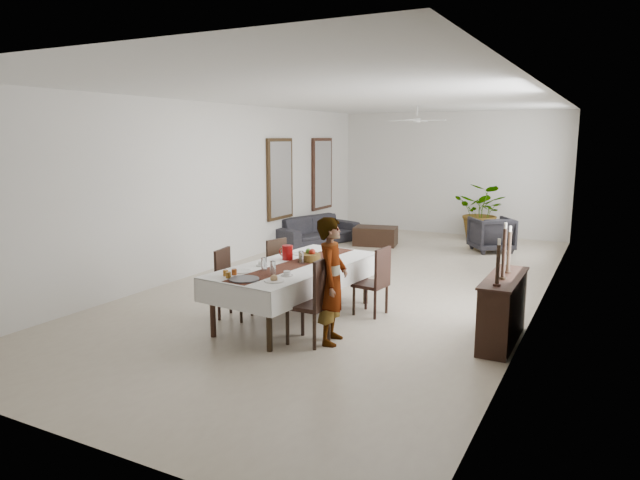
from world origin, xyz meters
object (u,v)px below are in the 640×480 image
(red_pitcher, at_px, (287,253))
(sideboard_body, at_px, (502,311))
(sofa, at_px, (316,230))
(woman, at_px, (332,281))
(dining_table_top, at_px, (296,266))

(red_pitcher, relative_size, sideboard_body, 0.15)
(sideboard_body, distance_m, sofa, 7.19)
(woman, distance_m, sideboard_body, 2.17)
(dining_table_top, relative_size, sofa, 1.13)
(woman, bearing_deg, sofa, 16.59)
(sideboard_body, bearing_deg, dining_table_top, -172.19)
(dining_table_top, distance_m, sofa, 5.86)
(woman, height_order, sofa, woman)
(dining_table_top, xyz_separation_m, sideboard_body, (2.76, 0.38, -0.35))
(dining_table_top, height_order, woman, woman)
(dining_table_top, bearing_deg, sofa, 120.92)
(red_pitcher, relative_size, sofa, 0.09)
(woman, relative_size, sofa, 0.71)
(red_pitcher, xyz_separation_m, woman, (1.11, -0.79, -0.11))
(sofa, bearing_deg, dining_table_top, -136.44)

